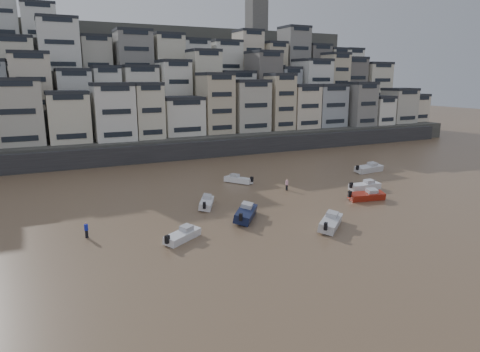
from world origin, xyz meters
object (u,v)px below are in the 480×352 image
boat_g (369,167)px  person_pink (287,185)px  person_blue (86,230)px  boat_j (182,234)px  boat_c (246,212)px  boat_b (367,195)px  boat_d (365,185)px  boat_a (331,221)px  boat_h (238,179)px  boat_f (207,202)px

boat_g → person_pink: (-20.00, -4.41, 0.03)m
person_blue → boat_j: bearing=-30.0°
boat_c → person_pink: (11.52, 9.25, 0.02)m
boat_b → person_pink: size_ratio=3.17×
boat_d → person_pink: size_ratio=3.14×
boat_g → person_pink: bearing=-173.8°
boat_g → boat_j: (-40.54, -17.01, -0.17)m
boat_g → person_pink: person_pink is taller
boat_g → boat_a: 31.84m
boat_c → person_pink: bearing=-13.7°
boat_h → boat_b: size_ratio=0.93×
boat_j → person_pink: 24.09m
boat_j → person_blue: (-8.89, 5.14, 0.19)m
boat_a → person_pink: (4.28, 16.19, 0.06)m
boat_j → boat_c: (9.02, 3.34, 0.17)m
boat_f → boat_a: bearing=-116.8°
boat_g → boat_f: bearing=-174.4°
boat_j → boat_d: (31.41, 7.82, 0.07)m
boat_j → person_pink: bearing=-0.8°
boat_f → person_blue: (-15.46, -4.79, 0.16)m
boat_b → boat_d: bearing=61.6°
boat_c → boat_d: size_ratio=1.15×
boat_g → boat_d: bearing=-141.0°
boat_c → boat_a: (7.24, -6.93, -0.04)m
boat_c → boat_d: bearing=-41.2°
boat_a → person_pink: 16.74m
boat_f → boat_c: bearing=-132.0°
boat_h → boat_b: boat_b is taller
person_blue → boat_g: bearing=13.5°
boat_c → person_blue: size_ratio=3.60×
boat_a → person_blue: size_ratio=3.41×
boat_h → boat_c: boat_c is taller
boat_b → boat_a: size_ratio=0.93×
boat_h → boat_g: 24.70m
boat_b → person_pink: bearing=138.6°
boat_c → boat_a: 10.02m
boat_f → boat_a: boat_a is taller
boat_h → boat_j: 25.59m
boat_h → boat_d: 19.60m
boat_g → boat_j: bearing=-163.4°
boat_j → boat_c: boat_c is taller
boat_g → boat_b: (-12.86, -13.72, -0.09)m
boat_c → person_blue: person_blue is taller
boat_f → person_blue: person_blue is taller
boat_g → boat_c: 34.35m
boat_j → boat_d: bearing=-18.4°
boat_g → boat_b: size_ratio=1.12×
boat_g → boat_d: boat_g is taller
person_blue → boat_a: bearing=-19.1°
boat_d → boat_a: (-15.15, -11.41, 0.06)m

